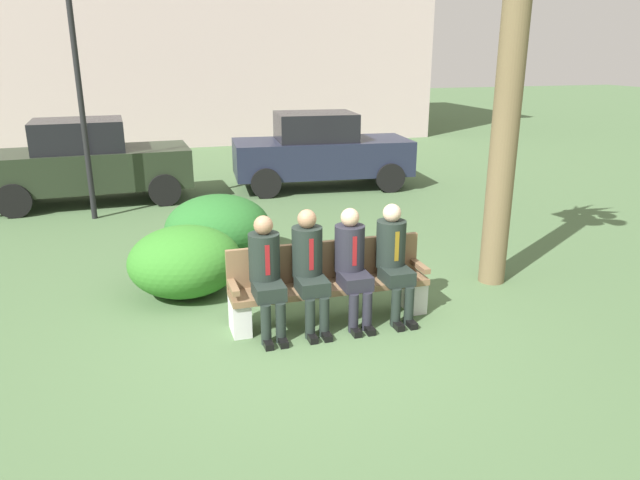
{
  "coord_description": "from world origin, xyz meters",
  "views": [
    {
      "loc": [
        -1.64,
        -5.73,
        2.97
      ],
      "look_at": [
        0.31,
        0.6,
        0.85
      ],
      "focal_mm": 33.24,
      "sensor_mm": 36.0,
      "label": 1
    }
  ],
  "objects_px": {
    "shrub_mid_lawn": "(218,228)",
    "parked_car_near": "(88,162)",
    "seated_man_centerleft": "(309,264)",
    "parked_car_far": "(320,151)",
    "shrub_near_bench": "(185,261)",
    "building_backdrop": "(196,6)",
    "seated_man_rightmost": "(394,255)",
    "street_lamp": "(79,83)",
    "palm_tree_tall": "(518,5)",
    "park_bench": "(329,283)",
    "seated_man_centerright": "(352,260)",
    "seated_man_leftmost": "(266,270)"
  },
  "relations": [
    {
      "from": "building_backdrop",
      "to": "palm_tree_tall",
      "type": "bearing_deg",
      "value": -83.49
    },
    {
      "from": "seated_man_centerleft",
      "to": "shrub_near_bench",
      "type": "bearing_deg",
      "value": 132.84
    },
    {
      "from": "seated_man_leftmost",
      "to": "seated_man_centerright",
      "type": "distance_m",
      "value": 0.98
    },
    {
      "from": "seated_man_leftmost",
      "to": "building_backdrop",
      "type": "xyz_separation_m",
      "value": [
        1.28,
        17.59,
        3.78
      ]
    },
    {
      "from": "park_bench",
      "to": "parked_car_far",
      "type": "relative_size",
      "value": 0.57
    },
    {
      "from": "palm_tree_tall",
      "to": "shrub_mid_lawn",
      "type": "bearing_deg",
      "value": 149.53
    },
    {
      "from": "palm_tree_tall",
      "to": "shrub_mid_lawn",
      "type": "distance_m",
      "value": 4.96
    },
    {
      "from": "palm_tree_tall",
      "to": "shrub_near_bench",
      "type": "height_order",
      "value": "palm_tree_tall"
    },
    {
      "from": "seated_man_centerright",
      "to": "parked_car_near",
      "type": "relative_size",
      "value": 0.33
    },
    {
      "from": "seated_man_centerright",
      "to": "parked_car_far",
      "type": "relative_size",
      "value": 0.33
    },
    {
      "from": "seated_man_centerleft",
      "to": "shrub_mid_lawn",
      "type": "xyz_separation_m",
      "value": [
        -0.66,
        2.58,
        -0.26
      ]
    },
    {
      "from": "seated_man_centerleft",
      "to": "parked_car_far",
      "type": "bearing_deg",
      "value": 71.86
    },
    {
      "from": "park_bench",
      "to": "parked_car_near",
      "type": "bearing_deg",
      "value": 113.76
    },
    {
      "from": "palm_tree_tall",
      "to": "parked_car_near",
      "type": "xyz_separation_m",
      "value": [
        -5.42,
        6.23,
        -2.65
      ]
    },
    {
      "from": "palm_tree_tall",
      "to": "street_lamp",
      "type": "bearing_deg",
      "value": 137.18
    },
    {
      "from": "seated_man_leftmost",
      "to": "shrub_mid_lawn",
      "type": "xyz_separation_m",
      "value": [
        -0.18,
        2.58,
        -0.25
      ]
    },
    {
      "from": "seated_man_centerleft",
      "to": "street_lamp",
      "type": "relative_size",
      "value": 0.33
    },
    {
      "from": "shrub_mid_lawn",
      "to": "parked_car_near",
      "type": "height_order",
      "value": "parked_car_near"
    },
    {
      "from": "seated_man_centerright",
      "to": "park_bench",
      "type": "bearing_deg",
      "value": 151.08
    },
    {
      "from": "shrub_near_bench",
      "to": "seated_man_centerleft",
      "type": "bearing_deg",
      "value": -47.16
    },
    {
      "from": "seated_man_leftmost",
      "to": "shrub_near_bench",
      "type": "bearing_deg",
      "value": 119.52
    },
    {
      "from": "shrub_mid_lawn",
      "to": "palm_tree_tall",
      "type": "bearing_deg",
      "value": -30.47
    },
    {
      "from": "seated_man_centerleft",
      "to": "parked_car_far",
      "type": "relative_size",
      "value": 0.33
    },
    {
      "from": "shrub_near_bench",
      "to": "street_lamp",
      "type": "xyz_separation_m",
      "value": [
        -1.32,
        4.16,
        1.99
      ]
    },
    {
      "from": "shrub_near_bench",
      "to": "street_lamp",
      "type": "relative_size",
      "value": 0.35
    },
    {
      "from": "seated_man_centerleft",
      "to": "parked_car_near",
      "type": "bearing_deg",
      "value": 111.45
    },
    {
      "from": "seated_man_centerleft",
      "to": "street_lamp",
      "type": "height_order",
      "value": "street_lamp"
    },
    {
      "from": "street_lamp",
      "to": "building_backdrop",
      "type": "xyz_separation_m",
      "value": [
        3.37,
        12.09,
        2.08
      ]
    },
    {
      "from": "park_bench",
      "to": "building_backdrop",
      "type": "height_order",
      "value": "building_backdrop"
    },
    {
      "from": "park_bench",
      "to": "seated_man_centerleft",
      "type": "relative_size",
      "value": 1.71
    },
    {
      "from": "seated_man_centerleft",
      "to": "street_lamp",
      "type": "distance_m",
      "value": 6.3
    },
    {
      "from": "parked_car_far",
      "to": "seated_man_rightmost",
      "type": "bearing_deg",
      "value": -100.15
    },
    {
      "from": "seated_man_centerleft",
      "to": "park_bench",
      "type": "bearing_deg",
      "value": 25.33
    },
    {
      "from": "seated_man_rightmost",
      "to": "parked_car_far",
      "type": "xyz_separation_m",
      "value": [
        1.21,
        6.76,
        0.1
      ]
    },
    {
      "from": "seated_man_leftmost",
      "to": "parked_car_far",
      "type": "height_order",
      "value": "parked_car_far"
    },
    {
      "from": "seated_man_rightmost",
      "to": "shrub_near_bench",
      "type": "xyz_separation_m",
      "value": [
        -2.25,
        1.34,
        -0.3
      ]
    },
    {
      "from": "seated_man_leftmost",
      "to": "building_backdrop",
      "type": "relative_size",
      "value": 0.08
    },
    {
      "from": "shrub_near_bench",
      "to": "seated_man_leftmost",
      "type": "bearing_deg",
      "value": -60.48
    },
    {
      "from": "seated_man_leftmost",
      "to": "palm_tree_tall",
      "type": "xyz_separation_m",
      "value": [
        3.22,
        0.58,
        2.76
      ]
    },
    {
      "from": "shrub_mid_lawn",
      "to": "parked_car_near",
      "type": "relative_size",
      "value": 0.39
    },
    {
      "from": "seated_man_centerright",
      "to": "shrub_mid_lawn",
      "type": "height_order",
      "value": "seated_man_centerright"
    },
    {
      "from": "seated_man_rightmost",
      "to": "shrub_mid_lawn",
      "type": "distance_m",
      "value": 3.08
    },
    {
      "from": "seated_man_centerright",
      "to": "building_backdrop",
      "type": "bearing_deg",
      "value": 89.02
    },
    {
      "from": "palm_tree_tall",
      "to": "parked_car_far",
      "type": "xyz_separation_m",
      "value": [
        -0.53,
        6.18,
        -2.65
      ]
    },
    {
      "from": "parked_car_near",
      "to": "building_backdrop",
      "type": "bearing_deg",
      "value": 72.14
    },
    {
      "from": "park_bench",
      "to": "seated_man_centerleft",
      "type": "bearing_deg",
      "value": -154.67
    },
    {
      "from": "parked_car_near",
      "to": "street_lamp",
      "type": "height_order",
      "value": "street_lamp"
    },
    {
      "from": "shrub_near_bench",
      "to": "building_backdrop",
      "type": "bearing_deg",
      "value": 82.83
    },
    {
      "from": "seated_man_centerleft",
      "to": "building_backdrop",
      "type": "distance_m",
      "value": 18.01
    },
    {
      "from": "seated_man_leftmost",
      "to": "parked_car_far",
      "type": "distance_m",
      "value": 7.28
    }
  ]
}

